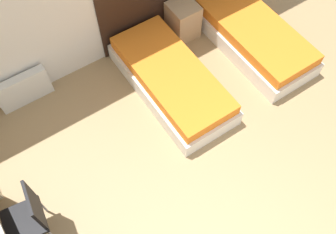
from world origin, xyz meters
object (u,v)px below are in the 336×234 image
at_px(bed_near_window, 171,80).
at_px(bed_near_door, 253,36).
at_px(nightstand, 183,20).
at_px(chair_near_laptop, 28,216).

height_order(bed_near_window, bed_near_door, same).
relative_size(bed_near_window, nightstand, 3.52).
xyz_separation_m(bed_near_window, bed_near_door, (1.44, 0.00, 0.00)).
distance_m(bed_near_window, chair_near_laptop, 2.46).
relative_size(bed_near_window, chair_near_laptop, 2.09).
height_order(bed_near_door, nightstand, nightstand).
xyz_separation_m(bed_near_door, nightstand, (-0.72, 0.77, 0.08)).
xyz_separation_m(bed_near_door, chair_near_laptop, (-3.74, -0.81, 0.31)).
xyz_separation_m(nightstand, chair_near_laptop, (-3.02, -1.58, 0.24)).
height_order(bed_near_window, nightstand, nightstand).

